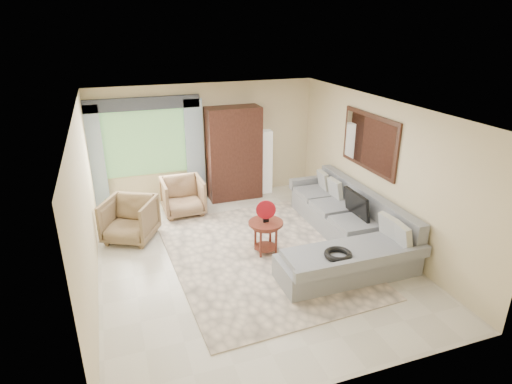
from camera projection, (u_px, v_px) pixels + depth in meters
name	position (u px, v px, depth m)	size (l,w,h in m)	color
ground	(249.00, 256.00, 7.47)	(6.00, 6.00, 0.00)	silver
area_rug	(261.00, 255.00, 7.49)	(3.00, 4.00, 0.02)	beige
sectional_sofa	(345.00, 231.00, 7.76)	(2.30, 3.46, 0.90)	gray
tv_screen	(357.00, 205.00, 7.78)	(0.06, 0.74, 0.48)	black
garden_hose	(338.00, 254.00, 6.46)	(0.43, 0.43, 0.09)	black
coffee_table	(266.00, 237.00, 7.47)	(0.61, 0.61, 0.61)	#4E2415
red_disc	(266.00, 210.00, 7.28)	(0.34, 0.34, 0.03)	#A3101B
armchair_left	(130.00, 219.00, 7.93)	(0.86, 0.89, 0.81)	olive
armchair_right	(183.00, 196.00, 9.01)	(0.83, 0.86, 0.78)	#947951
potted_plant	(113.00, 205.00, 8.94)	(0.46, 0.40, 0.51)	#999999
armoire	(234.00, 153.00, 9.63)	(1.20, 0.55, 2.10)	black
floor_lamp	(266.00, 162.00, 10.04)	(0.24, 0.24, 1.50)	silver
window	(145.00, 143.00, 9.14)	(1.80, 0.04, 1.40)	#669E59
curtain_left	(95.00, 160.00, 8.83)	(0.40, 0.08, 2.30)	#9EB7CC
curtain_right	(195.00, 151.00, 9.47)	(0.40, 0.08, 2.30)	#9EB7CC
valance	(141.00, 104.00, 8.76)	(2.40, 0.12, 0.26)	#1E232D
wall_mirror	(369.00, 142.00, 7.88)	(0.05, 1.70, 1.05)	black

